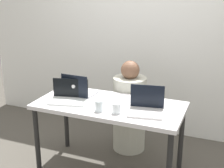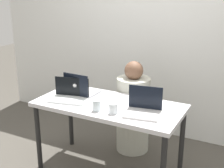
{
  "view_description": "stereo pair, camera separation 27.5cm",
  "coord_description": "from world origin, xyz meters",
  "px_view_note": "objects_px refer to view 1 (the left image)",
  "views": [
    {
      "loc": [
        1.07,
        -2.58,
        1.87
      ],
      "look_at": [
        0.0,
        0.07,
        0.93
      ],
      "focal_mm": 50.0,
      "sensor_mm": 36.0,
      "label": 1
    },
    {
      "loc": [
        1.32,
        -2.47,
        1.87
      ],
      "look_at": [
        0.0,
        0.07,
        0.93
      ],
      "focal_mm": 50.0,
      "sensor_mm": 36.0,
      "label": 2
    }
  ],
  "objects_px": {
    "laptop_front_right": "(146,107)",
    "water_glass_center": "(99,107)",
    "laptop_front_left": "(69,97)",
    "person_at_center": "(129,111)",
    "laptop_back_left": "(79,91)",
    "water_glass_right": "(116,109)"
  },
  "relations": [
    {
      "from": "person_at_center",
      "to": "laptop_back_left",
      "type": "height_order",
      "value": "person_at_center"
    },
    {
      "from": "laptop_front_left",
      "to": "laptop_front_right",
      "type": "bearing_deg",
      "value": -12.05
    },
    {
      "from": "water_glass_right",
      "to": "water_glass_center",
      "type": "bearing_deg",
      "value": -173.86
    },
    {
      "from": "water_glass_right",
      "to": "water_glass_center",
      "type": "height_order",
      "value": "water_glass_center"
    },
    {
      "from": "laptop_back_left",
      "to": "water_glass_center",
      "type": "height_order",
      "value": "laptop_back_left"
    },
    {
      "from": "laptop_front_right",
      "to": "water_glass_center",
      "type": "relative_size",
      "value": 3.41
    },
    {
      "from": "laptop_front_left",
      "to": "water_glass_center",
      "type": "xyz_separation_m",
      "value": [
        0.38,
        -0.12,
        -0.0
      ]
    },
    {
      "from": "laptop_front_right",
      "to": "water_glass_right",
      "type": "bearing_deg",
      "value": -163.39
    },
    {
      "from": "water_glass_right",
      "to": "person_at_center",
      "type": "bearing_deg",
      "value": 99.12
    },
    {
      "from": "water_glass_right",
      "to": "laptop_front_left",
      "type": "bearing_deg",
      "value": 169.16
    },
    {
      "from": "person_at_center",
      "to": "water_glass_right",
      "type": "height_order",
      "value": "person_at_center"
    },
    {
      "from": "laptop_back_left",
      "to": "laptop_front_left",
      "type": "height_order",
      "value": "laptop_back_left"
    },
    {
      "from": "person_at_center",
      "to": "laptop_back_left",
      "type": "relative_size",
      "value": 3.47
    },
    {
      "from": "laptop_back_left",
      "to": "laptop_front_left",
      "type": "xyz_separation_m",
      "value": [
        -0.02,
        -0.17,
        -0.01
      ]
    },
    {
      "from": "water_glass_right",
      "to": "laptop_front_right",
      "type": "bearing_deg",
      "value": 26.61
    },
    {
      "from": "person_at_center",
      "to": "laptop_back_left",
      "type": "xyz_separation_m",
      "value": [
        -0.41,
        -0.44,
        0.33
      ]
    },
    {
      "from": "laptop_back_left",
      "to": "water_glass_center",
      "type": "distance_m",
      "value": 0.46
    },
    {
      "from": "person_at_center",
      "to": "water_glass_right",
      "type": "distance_m",
      "value": 0.79
    },
    {
      "from": "person_at_center",
      "to": "laptop_front_right",
      "type": "distance_m",
      "value": 0.76
    },
    {
      "from": "laptop_front_right",
      "to": "water_glass_right",
      "type": "xyz_separation_m",
      "value": [
        -0.24,
        -0.12,
        -0.01
      ]
    },
    {
      "from": "laptop_front_left",
      "to": "water_glass_right",
      "type": "height_order",
      "value": "laptop_front_left"
    },
    {
      "from": "water_glass_center",
      "to": "laptop_back_left",
      "type": "bearing_deg",
      "value": 141.1
    }
  ]
}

